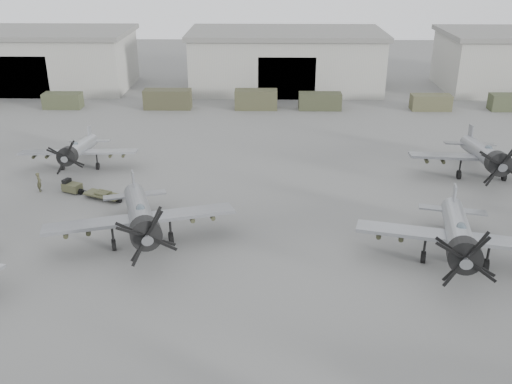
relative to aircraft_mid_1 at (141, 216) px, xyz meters
The scene contains 14 objects.
ground 16.92m from the aircraft_mid_1, 44.64° to the right, with size 220.00×220.00×0.00m, color #575754.
hangar_left 56.61m from the aircraft_mid_1, 117.46° to the left, with size 29.00×14.80×8.70m.
hangar_center 51.63m from the aircraft_mid_1, 76.66° to the left, with size 29.00×14.80×8.70m.
support_truck_1 42.53m from the aircraft_mid_1, 115.87° to the left, with size 5.08×2.20×2.07m, color #3B402A.
support_truck_2 38.50m from the aircraft_mid_1, 96.37° to the left, with size 6.35×2.20×2.60m, color #393925.
support_truck_3 39.02m from the aircraft_mid_1, 78.68° to the left, with size 5.68×2.20×2.62m, color #3E3F29.
support_truck_4 41.57m from the aircraft_mid_1, 66.98° to the left, with size 5.68×2.20×2.24m, color #363925.
support_truck_5 49.31m from the aircraft_mid_1, 50.89° to the left, with size 5.27×2.20×2.05m, color #48482F.
aircraft_mid_1 is the anchor object (origin of this frame).
aircraft_mid_2 22.30m from the aircraft_mid_1, ahead, with size 13.91×12.53×5.53m.
aircraft_far_0 18.05m from the aircraft_mid_1, 121.31° to the left, with size 11.45×10.30×4.58m.
aircraft_far_1 32.44m from the aircraft_mid_1, 24.57° to the left, with size 13.80×12.41×5.49m.
tug_trailer 11.97m from the aircraft_mid_1, 127.49° to the left, with size 5.97×3.47×1.21m.
ground_crew 15.31m from the aircraft_mid_1, 138.43° to the left, with size 0.65×0.43×1.79m, color #3C3C27.
Camera 1 is at (-2.87, -25.10, 20.70)m, focal length 40.00 mm.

